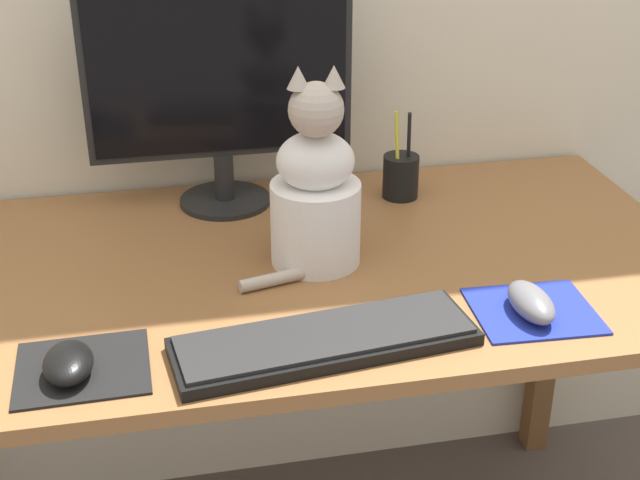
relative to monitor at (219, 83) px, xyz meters
name	(u,v)px	position (x,y,z in m)	size (l,w,h in m)	color
desk	(279,313)	(0.06, -0.26, -0.33)	(1.41, 0.71, 0.74)	brown
monitor	(219,83)	(0.00, 0.00, 0.00)	(0.48, 0.17, 0.42)	black
keyboard	(325,340)	(0.08, -0.52, -0.22)	(0.44, 0.18, 0.02)	black
mousepad_left	(83,368)	(-0.25, -0.50, -0.23)	(0.18, 0.16, 0.00)	black
mousepad_right	(533,311)	(0.41, -0.49, -0.23)	(0.19, 0.17, 0.00)	#1E2D9E
computer_mouse_left	(68,363)	(-0.26, -0.52, -0.21)	(0.07, 0.10, 0.04)	black
computer_mouse_right	(531,302)	(0.40, -0.50, -0.21)	(0.06, 0.11, 0.04)	slate
cat	(315,193)	(0.12, -0.27, -0.11)	(0.22, 0.17, 0.33)	white
pen_cup	(401,175)	(0.33, -0.04, -0.19)	(0.07, 0.07, 0.17)	black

